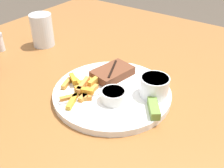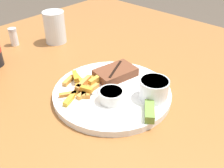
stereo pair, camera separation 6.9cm
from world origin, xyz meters
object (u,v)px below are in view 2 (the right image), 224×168
(salt_shaker, at_px, (14,37))
(steak_portion, at_px, (115,73))
(coleslaw_cup, at_px, (154,88))
(knife_utensil, at_px, (107,81))
(dipping_sauce_cup, at_px, (111,95))
(fork_utensil, at_px, (81,95))
(dinner_plate, at_px, (112,93))
(drinking_glass, at_px, (55,27))
(pickle_spear, at_px, (149,111))

(salt_shaker, bearing_deg, steak_portion, -81.56)
(coleslaw_cup, height_order, knife_utensil, coleslaw_cup)
(dipping_sauce_cup, xyz_separation_m, fork_utensil, (-0.04, 0.07, -0.01))
(dinner_plate, distance_m, dipping_sauce_cup, 0.05)
(knife_utensil, relative_size, drinking_glass, 1.28)
(pickle_spear, bearing_deg, dipping_sauce_cup, 101.15)
(pickle_spear, bearing_deg, dinner_plate, 83.77)
(pickle_spear, bearing_deg, coleslaw_cup, 27.57)
(steak_portion, xyz_separation_m, pickle_spear, (-0.07, -0.17, -0.00))
(coleslaw_cup, bearing_deg, pickle_spear, -152.43)
(steak_portion, distance_m, fork_utensil, 0.13)
(knife_utensil, xyz_separation_m, salt_shaker, (-0.03, 0.44, 0.01))
(dinner_plate, height_order, drinking_glass, drinking_glass)
(coleslaw_cup, relative_size, salt_shaker, 1.15)
(salt_shaker, bearing_deg, dipping_sauce_cup, -93.04)
(coleslaw_cup, height_order, fork_utensil, coleslaw_cup)
(dinner_plate, distance_m, steak_portion, 0.07)
(pickle_spear, bearing_deg, fork_utensil, 108.50)
(dinner_plate, height_order, fork_utensil, fork_utensil)
(drinking_glass, bearing_deg, knife_utensil, -104.91)
(dinner_plate, bearing_deg, drinking_glass, 73.79)
(salt_shaker, bearing_deg, coleslaw_cup, -84.60)
(pickle_spear, height_order, fork_utensil, pickle_spear)
(dinner_plate, distance_m, drinking_glass, 0.41)
(pickle_spear, relative_size, salt_shaker, 1.03)
(dinner_plate, bearing_deg, fork_utensil, 150.06)
(steak_portion, distance_m, salt_shaker, 0.44)
(dipping_sauce_cup, height_order, knife_utensil, dipping_sauce_cup)
(coleslaw_cup, bearing_deg, salt_shaker, 95.40)
(dinner_plate, height_order, knife_utensil, knife_utensil)
(drinking_glass, bearing_deg, steak_portion, -99.03)
(fork_utensil, relative_size, knife_utensil, 0.82)
(coleslaw_cup, distance_m, dipping_sauce_cup, 0.11)
(fork_utensil, bearing_deg, coleslaw_cup, -19.86)
(steak_portion, relative_size, knife_utensil, 0.85)
(steak_portion, xyz_separation_m, dipping_sauce_cup, (-0.09, -0.07, 0.00))
(pickle_spear, relative_size, drinking_glass, 0.58)
(steak_portion, bearing_deg, coleslaw_cup, -94.31)
(coleslaw_cup, height_order, salt_shaker, coleslaw_cup)
(steak_portion, xyz_separation_m, fork_utensil, (-0.13, 0.00, -0.01))
(dipping_sauce_cup, height_order, fork_utensil, dipping_sauce_cup)
(steak_portion, height_order, dipping_sauce_cup, dipping_sauce_cup)
(fork_utensil, bearing_deg, salt_shaker, 111.52)
(fork_utensil, distance_m, salt_shaker, 0.44)
(coleslaw_cup, bearing_deg, steak_portion, 85.69)
(fork_utensil, xyz_separation_m, drinking_glass, (0.19, 0.35, 0.04))
(steak_portion, relative_size, salt_shaker, 1.95)
(dinner_plate, distance_m, pickle_spear, 0.13)
(fork_utensil, distance_m, knife_utensil, 0.09)
(coleslaw_cup, relative_size, drinking_glass, 0.64)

